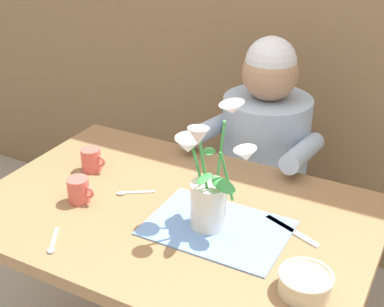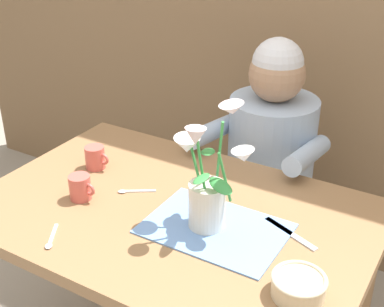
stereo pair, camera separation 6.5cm
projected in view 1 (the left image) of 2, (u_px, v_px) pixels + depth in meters
The scene contains 10 objects.
dining_table at pixel (173, 236), 1.65m from camera, with size 1.20×0.80×0.74m.
seated_person at pixel (263, 176), 2.15m from camera, with size 0.45×0.47×1.14m.
striped_placemat at pixel (217, 228), 1.52m from camera, with size 0.40×0.28×0.01m, color #6B93D1.
flower_vase at pixel (210, 183), 1.48m from camera, with size 0.27×0.27×0.35m.
ceramic_bowl at pixel (305, 282), 1.28m from camera, with size 0.14×0.14×0.06m.
dinner_knife at pixel (292, 231), 1.51m from camera, with size 0.19×0.02×0.01m, color silver.
ceramic_mug at pixel (91, 160), 1.81m from camera, with size 0.09×0.07×0.08m.
tea_cup at pixel (79, 190), 1.63m from camera, with size 0.09×0.07×0.08m.
spoon_0 at pixel (52, 245), 1.45m from camera, with size 0.08×0.11×0.01m.
spoon_1 at pixel (130, 192), 1.69m from camera, with size 0.11×0.08×0.01m.
Camera 1 is at (0.69, -1.16, 1.63)m, focal length 49.56 mm.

